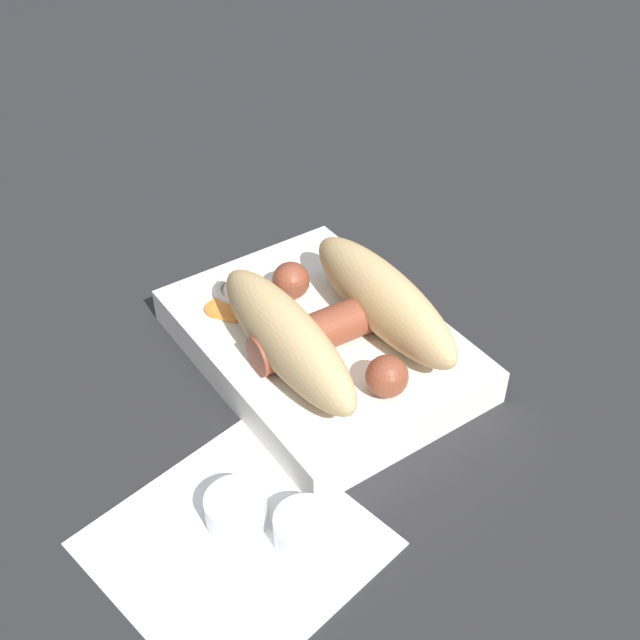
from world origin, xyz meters
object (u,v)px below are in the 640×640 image
at_px(sausage, 335,325).
at_px(condiment_cup_far, 305,531).
at_px(bread_roll, 336,318).
at_px(condiment_cup_near, 236,511).
at_px(food_tray, 320,344).

xyz_separation_m(sausage, condiment_cup_far, (-0.12, 0.11, -0.04)).
relative_size(bread_roll, condiment_cup_near, 4.37).
bearing_deg(sausage, condiment_cup_near, 121.16).
relative_size(bread_roll, condiment_cup_far, 4.37).
bearing_deg(food_tray, sausage, -172.53).
bearing_deg(bread_roll, sausage, -30.51).
bearing_deg(sausage, bread_roll, 149.49).
bearing_deg(condiment_cup_far, sausage, -41.89).
xyz_separation_m(condiment_cup_near, condiment_cup_far, (-0.04, -0.03, 0.00)).
height_order(bread_roll, condiment_cup_far, bread_roll).
xyz_separation_m(bread_roll, condiment_cup_near, (-0.08, 0.13, -0.05)).
relative_size(food_tray, bread_roll, 1.34).
height_order(bread_roll, condiment_cup_near, bread_roll).
xyz_separation_m(bread_roll, sausage, (0.00, -0.00, -0.01)).
height_order(condiment_cup_near, condiment_cup_far, same).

